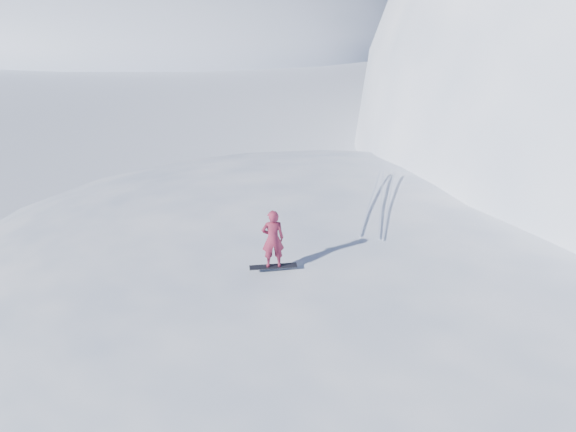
% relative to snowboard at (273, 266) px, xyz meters
% --- Properties ---
extents(ground, '(400.00, 400.00, 0.00)m').
position_rel_snowboard_xyz_m(ground, '(3.37, 0.20, -2.41)').
color(ground, white).
rests_on(ground, ground).
extents(near_ridge, '(36.00, 28.00, 4.80)m').
position_rel_snowboard_xyz_m(near_ridge, '(4.37, 3.20, -2.41)').
color(near_ridge, white).
rests_on(near_ridge, ground).
extents(far_ridge_a, '(120.00, 70.00, 28.00)m').
position_rel_snowboard_xyz_m(far_ridge_a, '(-66.63, 60.20, -2.41)').
color(far_ridge_a, white).
rests_on(far_ridge_a, ground).
extents(far_ridge_c, '(140.00, 90.00, 36.00)m').
position_rel_snowboard_xyz_m(far_ridge_c, '(-36.63, 110.20, -2.41)').
color(far_ridge_c, white).
rests_on(far_ridge_c, ground).
extents(wind_bumps, '(16.00, 14.40, 1.00)m').
position_rel_snowboard_xyz_m(wind_bumps, '(2.81, 2.32, -2.41)').
color(wind_bumps, white).
rests_on(wind_bumps, ground).
extents(snowboard, '(1.24, 0.88, 0.02)m').
position_rel_snowboard_xyz_m(snowboard, '(0.00, 0.00, 0.00)').
color(snowboard, black).
rests_on(snowboard, near_ridge).
extents(snowboarder, '(0.72, 0.65, 1.66)m').
position_rel_snowboard_xyz_m(snowboarder, '(0.00, 0.00, 0.84)').
color(snowboarder, maroon).
rests_on(snowboarder, snowboard).
extents(vapor_plume, '(11.04, 8.83, 7.73)m').
position_rel_snowboard_xyz_m(vapor_plume, '(-44.40, 39.95, -2.41)').
color(vapor_plume, white).
rests_on(vapor_plume, ground).
extents(board_tracks, '(1.75, 5.93, 0.04)m').
position_rel_snowboard_xyz_m(board_tracks, '(1.45, 5.68, 0.01)').
color(board_tracks, silver).
rests_on(board_tracks, ground).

